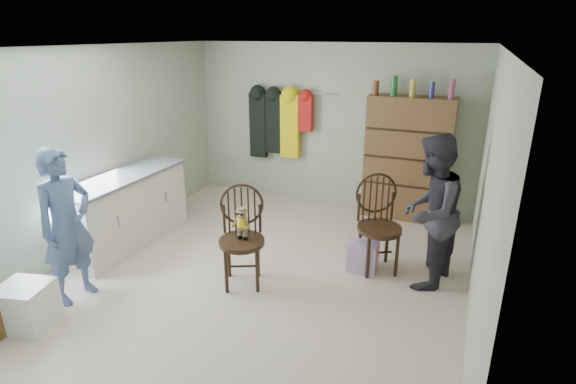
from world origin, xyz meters
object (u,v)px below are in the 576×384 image
at_px(chair_front, 242,231).
at_px(chair_far, 378,220).
at_px(counter, 125,210).
at_px(dresser, 407,158).

bearing_deg(chair_front, chair_far, 9.63).
relative_size(counter, chair_far, 1.65).
height_order(chair_front, chair_far, chair_far).
distance_m(counter, chair_far, 3.21).
xyz_separation_m(counter, chair_far, (3.15, 0.60, 0.13)).
distance_m(counter, chair_front, 1.89).
bearing_deg(dresser, chair_front, -117.46).
distance_m(counter, dresser, 3.96).
bearing_deg(counter, chair_front, -8.57).
xyz_separation_m(chair_front, chair_far, (1.29, 0.88, -0.01)).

